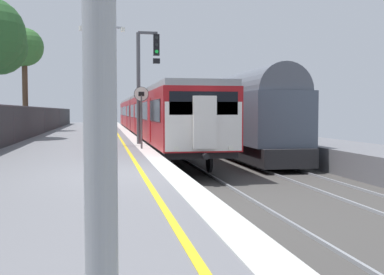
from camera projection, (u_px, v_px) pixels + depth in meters
ground at (257, 194)px, 12.28m from camera, size 17.40×110.00×1.21m
commuter_train_at_platform at (149, 115)px, 35.76m from camera, size 2.83×40.56×3.81m
freight_train_adjacent_track at (179, 112)px, 47.02m from camera, size 2.60×57.69×4.52m
signal_gantry at (144, 74)px, 22.11m from camera, size 1.10×0.24×5.26m
speed_limit_sign at (141, 109)px, 19.29m from camera, size 0.59×0.08×2.55m
platform_lamp_mid at (103, 74)px, 20.83m from camera, size 2.00×0.20×5.34m
platform_lamp_far at (103, 90)px, 39.79m from camera, size 2.00×0.20×5.57m
background_tree_centre at (23, 50)px, 36.43m from camera, size 3.00×2.96×8.00m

